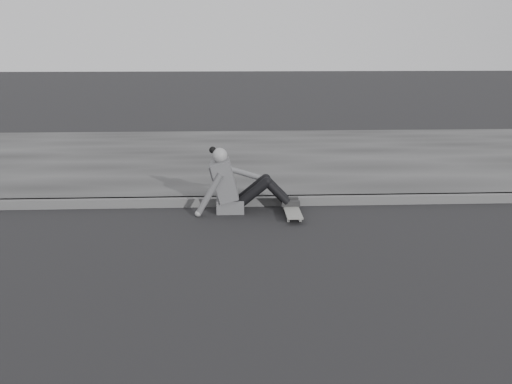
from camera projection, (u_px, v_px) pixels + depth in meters
ground at (433, 277)px, 5.48m from camera, size 80.00×80.00×0.00m
curb at (369, 199)px, 7.95m from camera, size 24.00×0.16×0.12m
sidewalk at (331, 157)px, 10.87m from camera, size 24.00×6.00×0.12m
skateboard at (292, 211)px, 7.38m from camera, size 0.20×0.78×0.09m
seated_woman at (235, 185)px, 7.51m from camera, size 1.38×0.46×0.88m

